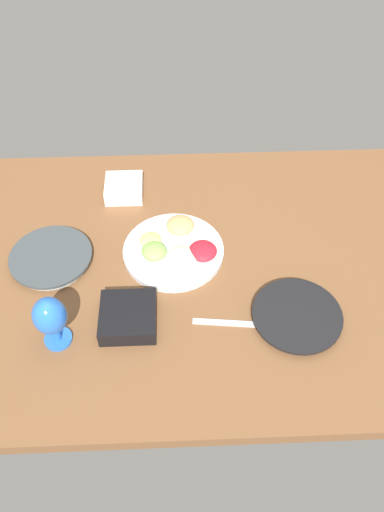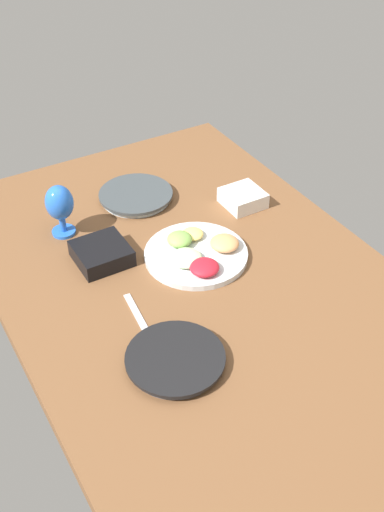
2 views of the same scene
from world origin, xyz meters
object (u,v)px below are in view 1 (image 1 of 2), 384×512
object	(u,v)px
square_bowl_white	(124,188)
hurricane_glass_blue	(50,318)
square_bowl_black	(128,316)
dinner_plate_left	(51,258)
dinner_plate_right	(297,316)
fruit_platter	(175,249)

from	to	relation	value
square_bowl_white	hurricane_glass_blue	bearing A→B (deg)	-104.64
square_bowl_black	square_bowl_white	xyz separation A→B (cm)	(-3.54, 51.03, -0.02)
hurricane_glass_blue	square_bowl_black	size ratio (longest dim) A/B	1.12
dinner_plate_left	square_bowl_white	bearing A→B (deg)	54.77
dinner_plate_right	square_bowl_black	xyz separation A→B (cm)	(-44.91, 0.82, 1.50)
dinner_plate_left	square_bowl_black	xyz separation A→B (cm)	(23.69, -22.49, 1.45)
square_bowl_black	square_bowl_white	world-z (taller)	same
fruit_platter	square_bowl_black	xyz separation A→B (cm)	(-12.70, -24.19, 1.01)
hurricane_glass_blue	square_bowl_black	bearing A→B (deg)	14.67
dinner_plate_right	square_bowl_white	bearing A→B (deg)	133.06
dinner_plate_right	square_bowl_white	distance (cm)	70.98
square_bowl_black	fruit_platter	bearing A→B (deg)	62.31
dinner_plate_left	dinner_plate_right	size ratio (longest dim) A/B	1.00
fruit_platter	square_bowl_white	world-z (taller)	fruit_platter
dinner_plate_right	hurricane_glass_blue	distance (cm)	63.78
hurricane_glass_blue	square_bowl_white	xyz separation A→B (cm)	(14.57, 55.77, -7.52)
dinner_plate_left	fruit_platter	distance (cm)	36.43
dinner_plate_left	square_bowl_white	xyz separation A→B (cm)	(20.15, 28.53, 1.43)
dinner_plate_right	square_bowl_black	size ratio (longest dim) A/B	1.63
square_bowl_black	dinner_plate_right	bearing A→B (deg)	-1.04
hurricane_glass_blue	square_bowl_black	distance (cm)	20.17
fruit_platter	hurricane_glass_blue	xyz separation A→B (cm)	(-30.81, -28.93, 8.50)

